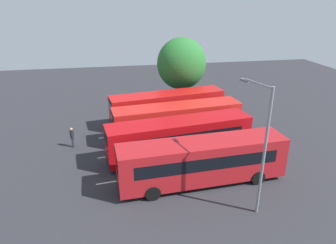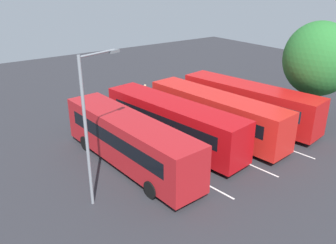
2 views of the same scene
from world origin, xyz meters
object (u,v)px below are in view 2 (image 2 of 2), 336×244
at_px(bus_center_left, 215,113).
at_px(depot_tree, 318,59).
at_px(bus_center_right, 172,122).
at_px(bus_far_right, 129,140).
at_px(bus_far_left, 248,102).
at_px(pedestrian, 145,92).
at_px(street_lamp, 89,123).

xyz_separation_m(bus_center_left, depot_tree, (-2.30, -8.46, 3.25)).
height_order(bus_center_right, bus_far_right, same).
xyz_separation_m(bus_far_left, bus_far_right, (-0.34, 11.07, 0.00)).
relative_size(pedestrian, depot_tree, 0.23).
bearing_deg(street_lamp, bus_far_right, 17.80).
height_order(pedestrian, depot_tree, depot_tree).
distance_m(bus_far_left, bus_center_left, 3.75).
height_order(bus_far_left, pedestrian, bus_far_left).
bearing_deg(depot_tree, pedestrian, 37.26).
distance_m(bus_far_left, bus_center_right, 7.22).
relative_size(bus_far_left, pedestrian, 6.56).
bearing_deg(bus_center_right, bus_center_left, -107.05).
distance_m(bus_center_right, street_lamp, 8.29).
xyz_separation_m(bus_far_left, depot_tree, (-2.50, -4.71, 3.25)).
bearing_deg(bus_far_left, bus_center_left, 84.06).
height_order(street_lamp, depot_tree, depot_tree).
height_order(bus_far_left, street_lamp, street_lamp).
distance_m(bus_far_left, street_lamp, 14.93).
height_order(bus_center_left, bus_center_right, same).
distance_m(bus_center_left, street_lamp, 11.31).
relative_size(bus_center_left, bus_center_right, 1.00).
distance_m(bus_far_left, pedestrian, 9.72).
bearing_deg(pedestrian, bus_center_right, -7.60).
relative_size(bus_center_right, pedestrian, 6.55).
xyz_separation_m(street_lamp, depot_tree, (0.14, -19.16, 0.52)).
distance_m(street_lamp, depot_tree, 19.17).
relative_size(bus_center_left, pedestrian, 6.54).
distance_m(bus_center_left, pedestrian, 9.09).
bearing_deg(bus_far_right, bus_center_left, -92.47).
height_order(bus_center_right, pedestrian, bus_center_right).
xyz_separation_m(bus_center_right, street_lamp, (-3.00, 7.23, 2.73)).
relative_size(bus_far_left, bus_center_right, 1.00).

